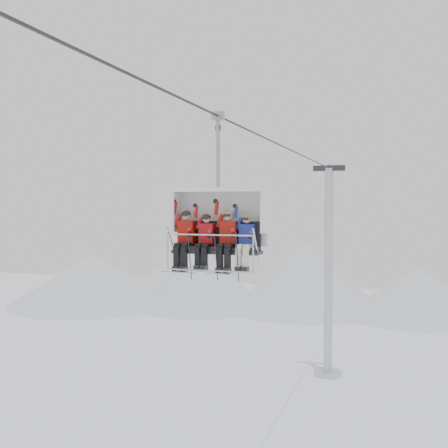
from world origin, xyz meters
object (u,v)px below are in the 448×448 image
(skier_center_left, at_px, (205,239))
(chairlift_carrier, at_px, (220,219))
(lift_tower_right, at_px, (328,286))
(skier_far_left, at_px, (185,237))
(skier_far_right, at_px, (246,240))
(skier_center_right, at_px, (228,238))

(skier_center_left, bearing_deg, chairlift_carrier, 48.64)
(lift_tower_right, bearing_deg, skier_center_left, -90.70)
(lift_tower_right, relative_size, skier_far_left, 7.99)
(skier_far_left, xyz_separation_m, skier_center_left, (0.55, -0.01, -0.04))
(skier_center_left, bearing_deg, skier_far_left, 178.77)
(skier_far_left, distance_m, skier_far_right, 1.62)
(chairlift_carrier, xyz_separation_m, skier_far_left, (-0.83, -0.30, -0.47))
(skier_center_left, relative_size, skier_center_right, 1.00)
(lift_tower_right, bearing_deg, skier_center_right, -89.22)
(lift_tower_right, distance_m, skier_center_left, 23.11)
(lift_tower_right, xyz_separation_m, skier_center_right, (0.31, -22.67, 4.44))
(skier_center_right, bearing_deg, skier_far_right, -1.53)
(lift_tower_right, bearing_deg, skier_far_left, -92.10)
(chairlift_carrier, bearing_deg, skier_center_right, -44.56)
(lift_tower_right, xyz_separation_m, skier_far_left, (-0.83, -22.67, 4.44))
(lift_tower_right, height_order, skier_center_right, lift_tower_right)
(chairlift_carrier, height_order, skier_center_right, chairlift_carrier)
(lift_tower_right, relative_size, skier_center_right, 7.99)
(chairlift_carrier, bearing_deg, skier_far_left, -159.94)
(skier_center_right, distance_m, skier_far_right, 0.48)
(skier_center_left, bearing_deg, skier_far_right, -0.04)
(skier_center_left, height_order, skier_center_right, skier_center_right)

